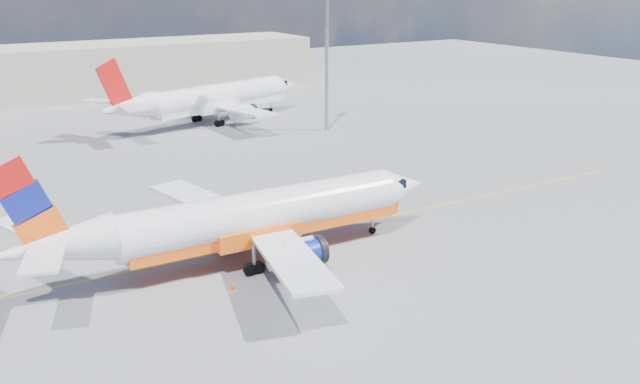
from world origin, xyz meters
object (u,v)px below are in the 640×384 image
second_jet (212,99)px  traffic_cone (232,286)px  main_jet (250,218)px  gse_tug (358,188)px

second_jet → traffic_cone: (-19.47, -48.02, -2.90)m
traffic_cone → main_jet: bearing=49.7°
main_jet → second_jet: second_jet is taller
main_jet → second_jet: bearing=69.8°
gse_tug → traffic_cone: (-17.37, -11.59, -0.57)m
main_jet → second_jet: 47.21m
main_jet → traffic_cone: (-3.16, -3.72, -2.79)m
main_jet → gse_tug: size_ratio=11.86×
gse_tug → traffic_cone: gse_tug is taller
second_jet → gse_tug: size_ratio=12.29×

